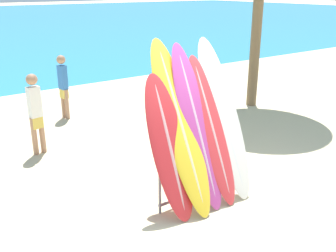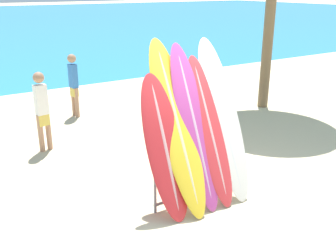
{
  "view_description": "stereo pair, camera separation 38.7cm",
  "coord_description": "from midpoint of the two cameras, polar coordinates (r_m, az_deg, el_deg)",
  "views": [
    {
      "loc": [
        -3.82,
        -3.64,
        3.12
      ],
      "look_at": [
        -0.31,
        1.26,
        0.96
      ],
      "focal_mm": 42.0,
      "sensor_mm": 36.0,
      "label": 1
    },
    {
      "loc": [
        -3.49,
        -3.86,
        3.12
      ],
      "look_at": [
        -0.31,
        1.26,
        0.96
      ],
      "focal_mm": 42.0,
      "sensor_mm": 36.0,
      "label": 2
    }
  ],
  "objects": [
    {
      "name": "surfboard_rack",
      "position": [
        5.98,
        2.62,
        -6.3
      ],
      "size": [
        1.47,
        0.04,
        0.94
      ],
      "color": "slate",
      "rests_on": "ground_plane"
    },
    {
      "name": "surfboard_slot_0",
      "position": [
        5.48,
        -1.84,
        -3.15
      ],
      "size": [
        0.57,
        0.89,
        1.98
      ],
      "color": "red",
      "rests_on": "ground_plane"
    },
    {
      "name": "surfboard_slot_4",
      "position": [
        6.13,
        6.32,
        1.22
      ],
      "size": [
        0.59,
        1.19,
        2.38
      ],
      "color": "silver",
      "rests_on": "ground_plane"
    },
    {
      "name": "surfboard_slot_3",
      "position": [
        5.94,
        4.5,
        -0.54
      ],
      "size": [
        0.49,
        1.09,
        2.15
      ],
      "color": "red",
      "rests_on": "ground_plane"
    },
    {
      "name": "person_far_left",
      "position": [
        9.97,
        -16.05,
        5.8
      ],
      "size": [
        0.21,
        0.26,
        1.57
      ],
      "rotation": [
        0.0,
        0.0,
        4.87
      ],
      "color": "#A87A5B",
      "rests_on": "ground_plane"
    },
    {
      "name": "surfboard_slot_2",
      "position": [
        5.78,
        2.28,
        -0.0
      ],
      "size": [
        0.5,
        1.13,
        2.34
      ],
      "color": "#B23D8E",
      "rests_on": "ground_plane"
    },
    {
      "name": "surfboard_slot_1",
      "position": [
        5.64,
        -0.15,
        -0.1
      ],
      "size": [
        0.57,
        1.32,
        2.42
      ],
      "color": "yellow",
      "rests_on": "ground_plane"
    },
    {
      "name": "person_near_water",
      "position": [
        7.95,
        -20.02,
        2.03
      ],
      "size": [
        0.27,
        0.21,
        1.59
      ],
      "rotation": [
        0.0,
        0.0,
        3.32
      ],
      "color": "#A87A5B",
      "rests_on": "ground_plane"
    },
    {
      "name": "ground_plane",
      "position": [
        6.1,
        7.64,
        -11.28
      ],
      "size": [
        160.0,
        160.0,
        0.0
      ],
      "primitive_type": "plane",
      "color": "beige"
    },
    {
      "name": "person_mid_beach",
      "position": [
        9.44,
        -1.59,
        6.03
      ],
      "size": [
        0.28,
        0.25,
        1.63
      ],
      "rotation": [
        0.0,
        0.0,
        3.67
      ],
      "color": "beige",
      "rests_on": "ground_plane"
    }
  ]
}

